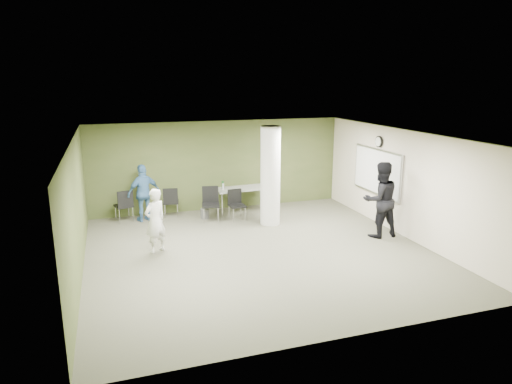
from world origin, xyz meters
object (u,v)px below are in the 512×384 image
object	(u,v)px
folding_table	(241,189)
chair_back_left	(124,203)
man_black	(380,200)
woman_white	(155,221)
man_blue	(144,193)

from	to	relation	value
folding_table	chair_back_left	xyz separation A→B (m)	(-3.49, 0.14, -0.18)
chair_back_left	man_black	distance (m)	7.17
woman_white	man_blue	size ratio (longest dim) A/B	0.93
man_black	man_blue	bearing A→B (deg)	-29.30
folding_table	man_black	xyz separation A→B (m)	(2.82, -3.23, 0.26)
man_black	man_blue	size ratio (longest dim) A/B	1.19
folding_table	man_black	size ratio (longest dim) A/B	0.86
chair_back_left	woman_white	world-z (taller)	woman_white
chair_back_left	woman_white	bearing A→B (deg)	87.98
chair_back_left	man_black	world-z (taller)	man_black
man_black	folding_table	bearing A→B (deg)	-48.25
man_black	man_blue	xyz separation A→B (m)	(-5.75, 3.31, -0.16)
folding_table	chair_back_left	world-z (taller)	folding_table
man_blue	folding_table	bearing A→B (deg)	158.72
folding_table	man_black	distance (m)	4.30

